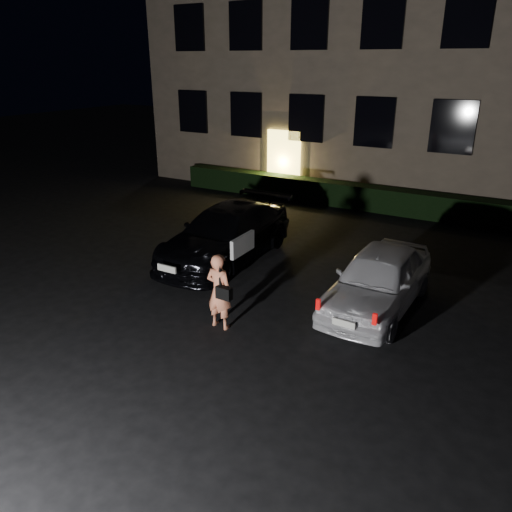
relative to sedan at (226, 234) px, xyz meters
The scene contains 6 objects.
ground 4.35m from the sedan, 67.04° to the right, with size 80.00×80.00×0.00m, color black.
building 12.36m from the sedan, 81.38° to the left, with size 20.00×8.11×12.00m.
hedge 6.77m from the sedan, 75.67° to the left, with size 15.00×0.70×0.85m, color black.
sedan is the anchor object (origin of this frame).
hatch 4.47m from the sedan, 10.31° to the right, with size 1.68×3.94×1.33m.
man 3.74m from the sedan, 58.89° to the right, with size 0.65×0.40×1.57m.
Camera 1 is at (5.29, -6.59, 5.03)m, focal length 35.00 mm.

